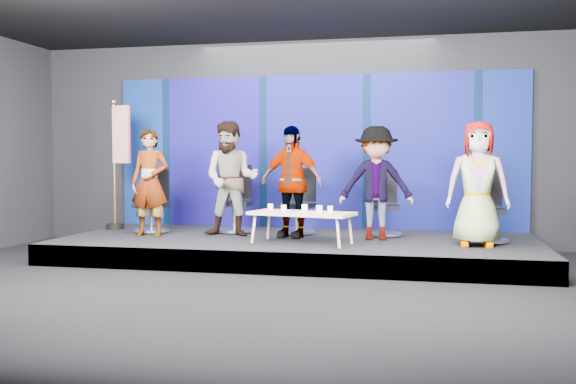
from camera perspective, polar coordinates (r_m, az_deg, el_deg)
name	(u,v)px	position (r m, az deg, el deg)	size (l,w,h in m)	color
ground	(253,292)	(7.25, -3.15, -8.84)	(10.00, 10.00, 0.00)	black
room_walls	(252,73)	(7.16, -3.21, 10.56)	(10.02, 8.02, 3.51)	black
riser	(297,248)	(9.62, 0.83, -4.99)	(7.00, 3.00, 0.30)	black
backdrop	(314,152)	(10.96, 2.35, 3.59)	(7.00, 0.08, 2.60)	navy
chair_a	(153,212)	(10.53, -11.94, -1.73)	(0.57, 0.57, 1.01)	silver
panelist_a	(150,183)	(10.00, -12.19, 0.81)	(0.60, 0.39, 1.63)	black
chair_b	(235,210)	(10.34, -4.70, -1.62)	(0.64, 0.64, 1.08)	silver
panelist_b	(231,179)	(9.81, -5.06, 1.18)	(0.85, 0.67, 1.76)	black
chair_c	(299,212)	(10.13, 0.95, -1.80)	(0.70, 0.70, 1.04)	silver
panelist_c	(291,182)	(9.61, 0.28, 0.92)	(0.98, 0.41, 1.68)	black
chair_d	(384,214)	(9.94, 8.51, -1.94)	(0.63, 0.63, 1.02)	silver
panelist_d	(376,183)	(9.42, 7.85, 0.79)	(1.07, 0.62, 1.66)	black
chair_e	(487,218)	(9.49, 17.28, -2.24)	(0.61, 0.61, 1.04)	silver
panelist_e	(478,184)	(8.97, 16.51, 0.70)	(0.83, 0.54, 1.69)	black
coffee_table	(302,214)	(8.94, 1.22, -2.00)	(1.54, 0.91, 0.44)	tan
mug_a	(270,207)	(9.22, -1.57, -1.34)	(0.08, 0.08, 0.09)	white
mug_b	(284,208)	(9.01, -0.38, -1.44)	(0.08, 0.08, 0.09)	white
mug_c	(305,208)	(9.01, 1.50, -1.41)	(0.09, 0.09, 0.10)	white
mug_d	(319,209)	(8.74, 2.80, -1.54)	(0.09, 0.09, 0.11)	white
mug_e	(330,209)	(8.82, 3.76, -1.54)	(0.08, 0.08, 0.09)	white
flag_stand	(119,160)	(11.07, -14.83, 2.73)	(0.49, 0.29, 2.18)	black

